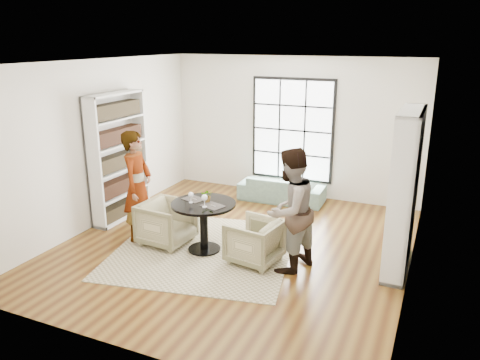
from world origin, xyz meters
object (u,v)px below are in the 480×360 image
at_px(sofa, 282,189).
at_px(armchair_right, 254,241).
at_px(pedestal_table, 204,216).
at_px(person_right, 290,211).
at_px(wine_glass_left, 191,195).
at_px(person_left, 138,186).
at_px(armchair_left, 167,223).
at_px(flower_centerpiece, 207,195).
at_px(wine_glass_right, 204,198).

bearing_deg(sofa, armchair_right, 99.07).
xyz_separation_m(pedestal_table, person_right, (1.45, -0.04, 0.33)).
bearing_deg(armchair_right, person_right, 98.56).
bearing_deg(armchair_right, wine_glass_left, -80.03).
bearing_deg(person_left, sofa, -39.91).
bearing_deg(armchair_right, armchair_left, -82.74).
xyz_separation_m(armchair_right, flower_centerpiece, (-0.86, 0.11, 0.59)).
xyz_separation_m(armchair_left, armchair_right, (1.60, -0.04, -0.03)).
xyz_separation_m(pedestal_table, flower_centerpiece, (0.04, 0.07, 0.34)).
height_order(armchair_right, wine_glass_left, wine_glass_left).
height_order(sofa, wine_glass_left, wine_glass_left).
xyz_separation_m(person_right, wine_glass_left, (-1.64, -0.03, 0.02)).
relative_size(pedestal_table, armchair_right, 1.38).
xyz_separation_m(sofa, person_right, (1.09, -2.88, 0.67)).
distance_m(pedestal_table, wine_glass_right, 0.43).
height_order(person_left, wine_glass_left, person_left).
relative_size(person_right, wine_glass_left, 10.45).
height_order(armchair_left, wine_glass_right, wine_glass_right).
distance_m(sofa, person_right, 3.15).
relative_size(pedestal_table, armchair_left, 1.28).
relative_size(person_left, flower_centerpiece, 8.68).
bearing_deg(flower_centerpiece, wine_glass_right, -72.35).
height_order(wine_glass_left, wine_glass_right, wine_glass_right).
height_order(person_right, flower_centerpiece, person_right).
xyz_separation_m(person_right, flower_centerpiece, (-1.41, 0.11, 0.01)).
distance_m(armchair_right, wine_glass_left, 1.25).
xyz_separation_m(wine_glass_right, flower_centerpiece, (-0.07, 0.23, -0.04)).
bearing_deg(flower_centerpiece, armchair_right, -7.13).
bearing_deg(pedestal_table, flower_centerpiece, 59.99).
height_order(person_right, wine_glass_left, person_right).
height_order(armchair_right, wine_glass_right, wine_glass_right).
bearing_deg(person_left, person_right, -101.16).
bearing_deg(sofa, pedestal_table, 81.20).
height_order(armchair_right, person_right, person_right).
bearing_deg(person_right, pedestal_table, -72.64).
height_order(person_left, wine_glass_right, person_left).
xyz_separation_m(wine_glass_left, flower_centerpiece, (0.23, 0.13, -0.02)).
xyz_separation_m(armchair_left, wine_glass_right, (0.81, -0.16, 0.61)).
bearing_deg(wine_glass_right, person_right, 5.24).
bearing_deg(pedestal_table, person_right, -1.66).
height_order(wine_glass_right, flower_centerpiece, flower_centerpiece).
distance_m(pedestal_table, sofa, 2.88).
distance_m(armchair_right, wine_glass_right, 1.02).
relative_size(armchair_right, wine_glass_right, 3.61).
relative_size(sofa, armchair_right, 2.38).
bearing_deg(armchair_left, wine_glass_right, -96.82).
height_order(person_left, person_right, person_left).
distance_m(person_right, wine_glass_left, 1.64).
height_order(sofa, flower_centerpiece, flower_centerpiece).
distance_m(person_left, flower_centerpiece, 1.29).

